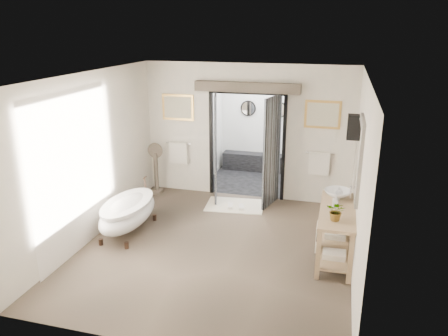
{
  "coord_description": "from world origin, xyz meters",
  "views": [
    {
      "loc": [
        1.89,
        -6.41,
        3.63
      ],
      "look_at": [
        0.0,
        0.6,
        1.25
      ],
      "focal_mm": 35.0,
      "sensor_mm": 36.0,
      "label": 1
    }
  ],
  "objects": [
    {
      "name": "plant",
      "position": [
        1.95,
        -0.22,
        1.0
      ],
      "size": [
        0.33,
        0.31,
        0.31
      ],
      "primitive_type": "imported",
      "rotation": [
        0.0,
        0.0,
        -0.27
      ],
      "color": "gray",
      "rests_on": "vanity"
    },
    {
      "name": "room_shell",
      "position": [
        -0.04,
        -0.12,
        1.86
      ],
      "size": [
        4.52,
        5.02,
        2.91
      ],
      "color": "beige",
      "rests_on": "ground_plane"
    },
    {
      "name": "shower_room",
      "position": [
        0.0,
        3.99,
        0.91
      ],
      "size": [
        2.22,
        2.01,
        2.51
      ],
      "color": "black",
      "rests_on": "ground_plane"
    },
    {
      "name": "basin",
      "position": [
        1.96,
        0.67,
        0.93
      ],
      "size": [
        0.46,
        0.46,
        0.16
      ],
      "primitive_type": "imported",
      "rotation": [
        0.0,
        0.0,
        -0.02
      ],
      "color": "white",
      "rests_on": "vanity"
    },
    {
      "name": "ground_plane",
      "position": [
        0.0,
        0.0,
        0.0
      ],
      "size": [
        5.0,
        5.0,
        0.0
      ],
      "primitive_type": "plane",
      "color": "brown"
    },
    {
      "name": "rug",
      "position": [
        -0.1,
        1.87,
        0.01
      ],
      "size": [
        1.27,
        0.91,
        0.01
      ],
      "primitive_type": "cube",
      "rotation": [
        0.0,
        0.0,
        0.09
      ],
      "color": "beige",
      "rests_on": "ground_plane"
    },
    {
      "name": "vanity",
      "position": [
        1.95,
        0.21,
        0.51
      ],
      "size": [
        0.57,
        1.6,
        0.85
      ],
      "color": "tan",
      "rests_on": "ground_plane"
    },
    {
      "name": "pedestal_mirror",
      "position": [
        -1.98,
        2.12,
        0.51
      ],
      "size": [
        0.35,
        0.23,
        1.18
      ],
      "color": "brown",
      "rests_on": "ground_plane"
    },
    {
      "name": "back_wall_dressing",
      "position": [
        0.0,
        2.32,
        1.56
      ],
      "size": [
        3.82,
        0.79,
        2.52
      ],
      "color": "black",
      "rests_on": "ground_plane"
    },
    {
      "name": "slippers",
      "position": [
        -0.05,
        1.74,
        0.04
      ],
      "size": [
        0.4,
        0.28,
        0.05
      ],
      "color": "silver",
      "rests_on": "rug"
    },
    {
      "name": "soap_bottle_a",
      "position": [
        1.93,
        0.29,
        0.95
      ],
      "size": [
        0.09,
        0.1,
        0.2
      ],
      "primitive_type": "imported",
      "rotation": [
        0.0,
        0.0,
        -0.02
      ],
      "color": "gray",
      "rests_on": "vanity"
    },
    {
      "name": "soap_bottle_b",
      "position": [
        1.98,
        0.78,
        0.94
      ],
      "size": [
        0.16,
        0.16,
        0.18
      ],
      "primitive_type": "imported",
      "rotation": [
        0.0,
        0.0,
        0.17
      ],
      "color": "gray",
      "rests_on": "vanity"
    },
    {
      "name": "clawfoot_tub",
      "position": [
        -1.69,
        0.17,
        0.4
      ],
      "size": [
        0.74,
        1.66,
        0.81
      ],
      "color": "#37251B",
      "rests_on": "ground_plane"
    }
  ]
}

